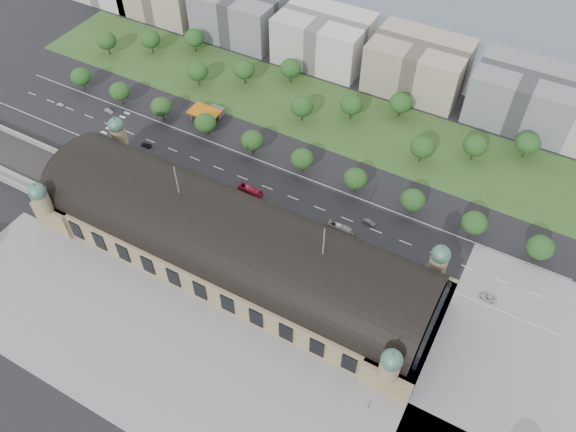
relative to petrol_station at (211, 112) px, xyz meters
The scene contains 50 objects.
ground 84.71m from the petrol_station, 50.45° to the right, with size 900.00×900.00×0.00m, color black.
station 84.98m from the petrol_station, 50.45° to the right, with size 150.00×48.40×44.30m.
track_cutting 87.79m from the petrol_station, 129.73° to the right, with size 70.00×24.00×3.10m.
plaza_south 126.63m from the petrol_station, 59.68° to the right, with size 190.00×48.00×0.12m, color gray.
plaza_east 169.97m from the petrol_station, 22.59° to the right, with size 56.00×100.00×0.12m, color gray.
road_slab 43.62m from the petrol_station, 38.82° to the right, with size 260.00×26.00×0.10m, color black.
grass_belt 47.86m from the petrol_station, 35.47° to the left, with size 300.00×45.00×0.10m, color #315220.
petrol_station is the anchor object (origin of this frame).
office_2 73.13m from the petrol_station, 111.07° to the left, with size 45.00×32.00×24.00m, color gray.
office_3 72.38m from the petrol_station, 70.56° to the left, with size 45.00×32.00×24.00m, color silver.
office_4 100.64m from the petrol_station, 42.50° to the left, with size 45.00×32.00×24.00m, color tan.
office_5 141.49m from the petrol_station, 28.66° to the left, with size 45.00×32.00×24.00m, color gray.
tree_row_0 67.38m from the petrol_station, 169.47° to the right, with size 9.60×9.60×11.52m.
tree_row_1 44.08m from the petrol_station, 163.73° to the right, with size 9.60×9.60×11.52m.
tree_row_2 22.32m from the petrol_station, 145.83° to the right, with size 9.60×9.60×11.52m.
tree_row_3 14.35m from the petrol_station, 64.33° to the right, with size 9.60×9.60×11.52m.
tree_row_4 32.64m from the petrol_station, 22.33° to the right, with size 9.60×9.60×11.52m.
tree_row_5 55.47m from the petrol_station, 12.84° to the right, with size 9.60×9.60×11.52m.
tree_row_6 78.99m from the petrol_station, ahead, with size 9.60×9.60×11.52m.
tree_row_7 102.74m from the petrol_station, ahead, with size 9.60×9.60×11.52m.
tree_row_8 126.58m from the petrol_station, ahead, with size 9.60×9.60×11.52m.
tree_row_9 150.47m from the petrol_station, ahead, with size 9.60×9.60×11.52m.
tree_belt_0 78.30m from the petrol_station, 166.89° to the left, with size 10.40×10.40×12.48m.
tree_belt_1 64.57m from the petrol_station, 152.50° to the left, with size 10.40×10.40×12.48m.
tree_belt_2 56.72m from the petrol_station, 132.40° to the left, with size 10.40×10.40×12.48m.
tree_belt_3 26.54m from the petrol_station, 137.15° to the left, with size 10.40×10.40×12.48m.
tree_belt_4 30.15m from the petrol_station, 90.18° to the left, with size 10.40×10.40×12.48m.
tree_belt_5 46.08m from the petrol_station, 65.62° to the left, with size 10.40×10.40×12.48m.
tree_belt_6 42.15m from the petrol_station, 25.05° to the left, with size 10.40×10.40×12.48m.
tree_belt_7 64.40m from the petrol_station, 27.57° to the left, with size 10.40×10.40×12.48m.
tree_belt_8 86.76m from the petrol_station, 28.79° to the left, with size 10.40×10.40×12.48m.
tree_belt_9 96.68m from the petrol_station, 10.57° to the left, with size 10.40×10.40×12.48m.
tree_belt_10 117.83m from the petrol_station, 14.62° to the left, with size 10.40×10.40×12.48m.
tree_belt_11 139.39m from the petrol_station, 17.43° to the left, with size 10.40×10.40×12.48m.
traffic_car_0 72.75m from the petrol_station, 157.76° to the right, with size 1.59×3.95×1.35m, color silver.
traffic_car_1 48.32m from the petrol_station, 155.11° to the right, with size 1.66×4.76×1.57m, color gray.
traffic_car_2 33.74m from the petrol_station, 113.73° to the right, with size 2.30×5.00×1.39m, color black.
traffic_car_5 93.60m from the petrol_station, 15.64° to the right, with size 1.74×4.98×1.64m, color #53575B.
traffic_car_6 144.39m from the petrol_station, 14.84° to the right, with size 2.54×5.51×1.53m, color silver.
parked_car_0 51.45m from the petrol_station, 120.51° to the right, with size 1.66×4.76×1.57m, color black.
parked_car_1 47.13m from the petrol_station, 121.17° to the right, with size 2.71×5.87×1.63m, color maroon.
parked_car_2 48.58m from the petrol_station, 114.14° to the right, with size 2.16×5.31×1.54m, color #1A274A.
parked_car_3 45.45m from the petrol_station, 102.68° to the right, with size 1.67×4.15×1.41m, color slate.
parked_car_4 44.70m from the petrol_station, 82.64° to the right, with size 1.74×5.00×1.65m, color silver.
parked_car_5 45.28m from the petrol_station, 78.32° to the right, with size 2.36×5.11×1.42m, color gray.
parked_car_6 47.09m from the petrol_station, 70.31° to the right, with size 1.98×4.87×1.41m, color black.
bus_west 53.21m from the petrol_station, 38.74° to the right, with size 2.53×10.81×3.01m, color #C51F3D.
bus_mid 70.81m from the petrol_station, 32.74° to the right, with size 2.63×11.26×3.14m, color beige.
bus_east 88.92m from the petrol_station, 22.36° to the right, with size 2.51×10.72×2.99m, color #B9B6AC.
pedestrian_0 150.84m from the petrol_station, 37.94° to the right, with size 0.89×0.51×1.83m, color gray.
Camera 1 is at (77.15, -98.96, 163.82)m, focal length 35.00 mm.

